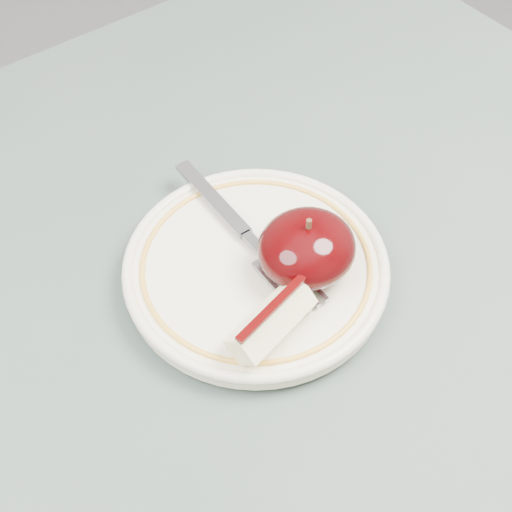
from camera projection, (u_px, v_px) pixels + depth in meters
table at (285, 431)px, 0.57m from camera, size 0.90×0.90×0.75m
plate at (256, 267)px, 0.54m from camera, size 0.20×0.20×0.02m
apple_half at (307, 248)px, 0.52m from camera, size 0.07×0.07×0.05m
apple_wedge at (271, 321)px, 0.49m from camera, size 0.07×0.04×0.03m
fork at (247, 235)px, 0.55m from camera, size 0.03×0.18×0.00m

